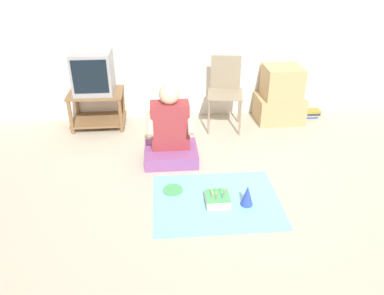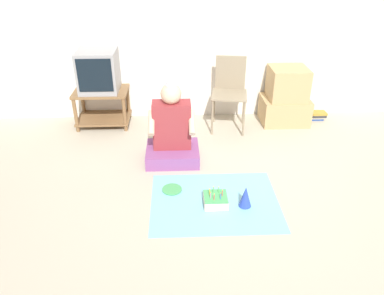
{
  "view_description": "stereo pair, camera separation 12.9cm",
  "coord_description": "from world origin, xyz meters",
  "px_view_note": "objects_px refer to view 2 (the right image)",
  "views": [
    {
      "loc": [
        -0.72,
        -2.54,
        2.05
      ],
      "look_at": [
        -0.46,
        0.51,
        0.35
      ],
      "focal_mm": 35.0,
      "sensor_mm": 36.0,
      "label": 1
    },
    {
      "loc": [
        -0.59,
        -2.55,
        2.05
      ],
      "look_at": [
        -0.46,
        0.51,
        0.35
      ],
      "focal_mm": 35.0,
      "sensor_mm": 36.0,
      "label": 2
    }
  ],
  "objects_px": {
    "cardboard_box_stack": "(286,98)",
    "folding_chair": "(230,88)",
    "birthday_cake": "(216,200)",
    "person_seated": "(172,133)",
    "book_pile": "(318,115)",
    "paper_plate": "(172,189)",
    "tv": "(98,71)",
    "party_hat_blue": "(245,197)"
  },
  "relations": [
    {
      "from": "tv",
      "to": "party_hat_blue",
      "type": "height_order",
      "value": "tv"
    },
    {
      "from": "tv",
      "to": "book_pile",
      "type": "bearing_deg",
      "value": 0.52
    },
    {
      "from": "tv",
      "to": "person_seated",
      "type": "height_order",
      "value": "tv"
    },
    {
      "from": "party_hat_blue",
      "to": "tv",
      "type": "bearing_deg",
      "value": 130.56
    },
    {
      "from": "cardboard_box_stack",
      "to": "person_seated",
      "type": "relative_size",
      "value": 0.78
    },
    {
      "from": "tv",
      "to": "birthday_cake",
      "type": "distance_m",
      "value": 2.22
    },
    {
      "from": "person_seated",
      "to": "birthday_cake",
      "type": "bearing_deg",
      "value": -65.32
    },
    {
      "from": "person_seated",
      "to": "paper_plate",
      "type": "distance_m",
      "value": 0.66
    },
    {
      "from": "tv",
      "to": "paper_plate",
      "type": "bearing_deg",
      "value": -59.96
    },
    {
      "from": "tv",
      "to": "birthday_cake",
      "type": "xyz_separation_m",
      "value": [
        1.24,
        -1.72,
        -0.64
      ]
    },
    {
      "from": "folding_chair",
      "to": "party_hat_blue",
      "type": "relative_size",
      "value": 4.43
    },
    {
      "from": "folding_chair",
      "to": "paper_plate",
      "type": "distance_m",
      "value": 1.61
    },
    {
      "from": "cardboard_box_stack",
      "to": "book_pile",
      "type": "distance_m",
      "value": 0.54
    },
    {
      "from": "tv",
      "to": "folding_chair",
      "type": "distance_m",
      "value": 1.57
    },
    {
      "from": "birthday_cake",
      "to": "folding_chair",
      "type": "bearing_deg",
      "value": 78.9
    },
    {
      "from": "book_pile",
      "to": "party_hat_blue",
      "type": "height_order",
      "value": "party_hat_blue"
    },
    {
      "from": "book_pile",
      "to": "folding_chair",
      "type": "bearing_deg",
      "value": -173.18
    },
    {
      "from": "tv",
      "to": "birthday_cake",
      "type": "relative_size",
      "value": 2.33
    },
    {
      "from": "tv",
      "to": "cardboard_box_stack",
      "type": "relative_size",
      "value": 0.68
    },
    {
      "from": "tv",
      "to": "cardboard_box_stack",
      "type": "xyz_separation_m",
      "value": [
        2.28,
        -0.03,
        -0.37
      ]
    },
    {
      "from": "cardboard_box_stack",
      "to": "party_hat_blue",
      "type": "distance_m",
      "value": 1.91
    },
    {
      "from": "birthday_cake",
      "to": "book_pile",
      "type": "bearing_deg",
      "value": 49.18
    },
    {
      "from": "cardboard_box_stack",
      "to": "person_seated",
      "type": "bearing_deg",
      "value": -148.41
    },
    {
      "from": "book_pile",
      "to": "birthday_cake",
      "type": "bearing_deg",
      "value": -130.82
    },
    {
      "from": "cardboard_box_stack",
      "to": "paper_plate",
      "type": "distance_m",
      "value": 2.06
    },
    {
      "from": "cardboard_box_stack",
      "to": "birthday_cake",
      "type": "height_order",
      "value": "cardboard_box_stack"
    },
    {
      "from": "tv",
      "to": "cardboard_box_stack",
      "type": "distance_m",
      "value": 2.31
    },
    {
      "from": "tv",
      "to": "person_seated",
      "type": "relative_size",
      "value": 0.53
    },
    {
      "from": "birthday_cake",
      "to": "tv",
      "type": "bearing_deg",
      "value": 125.86
    },
    {
      "from": "birthday_cake",
      "to": "party_hat_blue",
      "type": "bearing_deg",
      "value": -6.98
    },
    {
      "from": "book_pile",
      "to": "person_seated",
      "type": "xyz_separation_m",
      "value": [
        -1.89,
        -0.92,
        0.25
      ]
    },
    {
      "from": "cardboard_box_stack",
      "to": "paper_plate",
      "type": "relative_size",
      "value": 3.84
    },
    {
      "from": "party_hat_blue",
      "to": "cardboard_box_stack",
      "type": "bearing_deg",
      "value": 65.55
    },
    {
      "from": "paper_plate",
      "to": "cardboard_box_stack",
      "type": "bearing_deg",
      "value": 45.7
    },
    {
      "from": "tv",
      "to": "folding_chair",
      "type": "xyz_separation_m",
      "value": [
        1.56,
        -0.12,
        -0.19
      ]
    },
    {
      "from": "folding_chair",
      "to": "person_seated",
      "type": "distance_m",
      "value": 1.06
    },
    {
      "from": "folding_chair",
      "to": "birthday_cake",
      "type": "height_order",
      "value": "folding_chair"
    },
    {
      "from": "cardboard_box_stack",
      "to": "folding_chair",
      "type": "bearing_deg",
      "value": -172.87
    },
    {
      "from": "tv",
      "to": "book_pile",
      "type": "xyz_separation_m",
      "value": [
        2.75,
        0.03,
        -0.64
      ]
    },
    {
      "from": "birthday_cake",
      "to": "paper_plate",
      "type": "bearing_deg",
      "value": 148.66
    },
    {
      "from": "person_seated",
      "to": "party_hat_blue",
      "type": "height_order",
      "value": "person_seated"
    },
    {
      "from": "person_seated",
      "to": "birthday_cake",
      "type": "xyz_separation_m",
      "value": [
        0.38,
        -0.82,
        -0.25
      ]
    }
  ]
}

